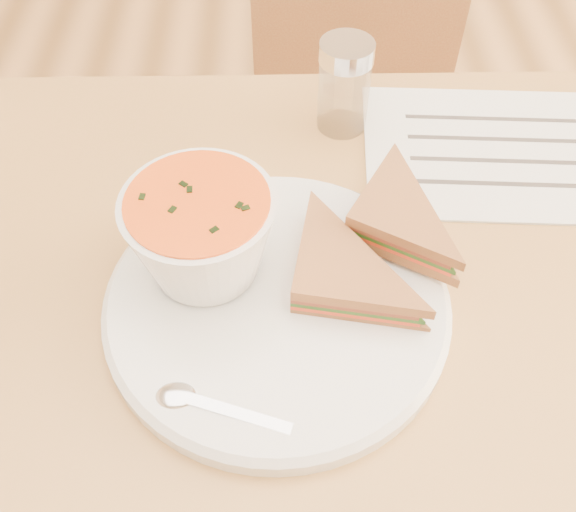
{
  "coord_description": "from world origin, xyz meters",
  "views": [
    {
      "loc": [
        -0.12,
        -0.32,
        1.22
      ],
      "look_at": [
        -0.11,
        0.02,
        0.8
      ],
      "focal_mm": 40.0,
      "sensor_mm": 36.0,
      "label": 1
    }
  ],
  "objects_px": {
    "dining_table": "(373,466)",
    "condiment_shaker": "(344,86)",
    "soup_bowl": "(203,238)",
    "chair_far": "(358,154)",
    "plate": "(277,304)"
  },
  "relations": [
    {
      "from": "dining_table",
      "to": "soup_bowl",
      "type": "relative_size",
      "value": 7.77
    },
    {
      "from": "chair_far",
      "to": "soup_bowl",
      "type": "height_order",
      "value": "chair_far"
    },
    {
      "from": "condiment_shaker",
      "to": "dining_table",
      "type": "bearing_deg",
      "value": -79.01
    },
    {
      "from": "dining_table",
      "to": "soup_bowl",
      "type": "bearing_deg",
      "value": 169.17
    },
    {
      "from": "dining_table",
      "to": "chair_far",
      "type": "xyz_separation_m",
      "value": [
        0.02,
        0.56,
        0.05
      ]
    },
    {
      "from": "dining_table",
      "to": "plate",
      "type": "distance_m",
      "value": 0.4
    },
    {
      "from": "chair_far",
      "to": "plate",
      "type": "relative_size",
      "value": 2.84
    },
    {
      "from": "soup_bowl",
      "to": "condiment_shaker",
      "type": "relative_size",
      "value": 1.24
    },
    {
      "from": "chair_far",
      "to": "plate",
      "type": "bearing_deg",
      "value": 75.8
    },
    {
      "from": "dining_table",
      "to": "soup_bowl",
      "type": "xyz_separation_m",
      "value": [
        -0.19,
        0.04,
        0.44
      ]
    },
    {
      "from": "chair_far",
      "to": "condiment_shaker",
      "type": "distance_m",
      "value": 0.49
    },
    {
      "from": "condiment_shaker",
      "to": "chair_far",
      "type": "bearing_deg",
      "value": 76.53
    },
    {
      "from": "chair_far",
      "to": "dining_table",
      "type": "bearing_deg",
      "value": 88.33
    },
    {
      "from": "dining_table",
      "to": "condiment_shaker",
      "type": "bearing_deg",
      "value": 100.99
    },
    {
      "from": "chair_far",
      "to": "condiment_shaker",
      "type": "relative_size",
      "value": 8.25
    }
  ]
}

